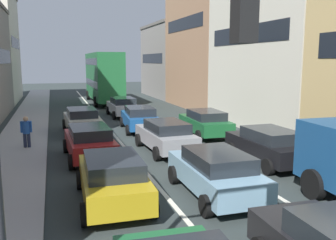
{
  "coord_description": "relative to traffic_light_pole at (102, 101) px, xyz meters",
  "views": [
    {
      "loc": [
        -5.01,
        -3.73,
        4.3
      ],
      "look_at": [
        0.0,
        12.0,
        1.6
      ],
      "focal_mm": 38.8,
      "sensor_mm": 36.0,
      "label": 1
    }
  ],
  "objects": [
    {
      "name": "sedan_right_lane_behind_truck",
      "position": [
        8.01,
        8.52,
        -3.02
      ],
      "size": [
        2.09,
        4.31,
        1.49
      ],
      "rotation": [
        0.0,
        0.0,
        1.58
      ],
      "color": "black",
      "rests_on": "ground"
    },
    {
      "name": "sedan_centre_lane_second",
      "position": [
        4.28,
        5.76,
        -3.02
      ],
      "size": [
        2.09,
        4.32,
        1.49
      ],
      "rotation": [
        0.0,
        0.0,
        1.56
      ],
      "color": "#759EB7",
      "rests_on": "ground"
    },
    {
      "name": "coupe_centre_lane_fourth",
      "position": [
        4.51,
        17.34,
        -3.02
      ],
      "size": [
        2.29,
        4.41,
        1.49
      ],
      "rotation": [
        0.0,
        0.0,
        1.5
      ],
      "color": "#194C8C",
      "rests_on": "ground"
    },
    {
      "name": "sedan_left_lane_fourth",
      "position": [
        1.03,
        17.71,
        -3.02
      ],
      "size": [
        2.21,
        4.37,
        1.49
      ],
      "rotation": [
        0.0,
        0.0,
        1.61
      ],
      "color": "beige",
      "rests_on": "ground"
    },
    {
      "name": "lane_stripe_right",
      "position": [
        6.15,
        19.31,
        -3.81
      ],
      "size": [
        0.16,
        60.0,
        0.01
      ],
      "primitive_type": "cube",
      "color": "silver",
      "rests_on": "ground"
    },
    {
      "name": "wagon_right_lane_far",
      "position": [
        7.74,
        14.56,
        -3.02
      ],
      "size": [
        2.16,
        4.35,
        1.49
      ],
      "rotation": [
        0.0,
        0.0,
        1.54
      ],
      "color": "#19592D",
      "rests_on": "ground"
    },
    {
      "name": "building_row_right",
      "position": [
        14.35,
        21.42,
        1.76
      ],
      "size": [
        7.2,
        43.9,
        14.01
      ],
      "rotation": [
        0.0,
        0.0,
        -1.57
      ],
      "color": "gray",
      "rests_on": "ground"
    },
    {
      "name": "traffic_light_pole",
      "position": [
        0.0,
        0.0,
        0.0
      ],
      "size": [
        3.58,
        0.38,
        5.5
      ],
      "color": "#2D2D33",
      "rests_on": "ground"
    },
    {
      "name": "sedan_centre_lane_fifth",
      "position": [
        4.59,
        23.39,
        -3.02
      ],
      "size": [
        2.12,
        4.33,
        1.49
      ],
      "rotation": [
        0.0,
        0.0,
        1.59
      ],
      "color": "silver",
      "rests_on": "ground"
    },
    {
      "name": "pedestrian_near_kerb",
      "position": [
        -1.87,
        14.07,
        -2.87
      ],
      "size": [
        0.54,
        0.34,
        1.66
      ],
      "rotation": [
        0.0,
        0.0,
        4.61
      ],
      "color": "#262D47",
      "rests_on": "ground"
    },
    {
      "name": "lane_stripe_left",
      "position": [
        2.75,
        19.31,
        -3.81
      ],
      "size": [
        0.16,
        60.0,
        0.01
      ],
      "primitive_type": "cube",
      "color": "silver",
      "rests_on": "ground"
    },
    {
      "name": "hatchback_centre_lane_third",
      "position": [
        4.47,
        11.73,
        -3.02
      ],
      "size": [
        2.22,
        4.38,
        1.49
      ],
      "rotation": [
        0.0,
        0.0,
        1.62
      ],
      "color": "gray",
      "rests_on": "ground"
    },
    {
      "name": "sidewalk_left",
      "position": [
        -2.25,
        19.31,
        -3.75
      ],
      "size": [
        2.6,
        64.0,
        0.14
      ],
      "primitive_type": "cube",
      "color": "#9F9F9F",
      "rests_on": "ground"
    },
    {
      "name": "sedan_left_lane_third",
      "position": [
        0.88,
        11.49,
        -3.02
      ],
      "size": [
        2.19,
        4.36,
        1.49
      ],
      "rotation": [
        0.0,
        0.0,
        1.61
      ],
      "color": "#A51E1E",
      "rests_on": "ground"
    },
    {
      "name": "wagon_left_lane_second",
      "position": [
        1.04,
        6.17,
        -3.02
      ],
      "size": [
        2.17,
        4.35,
        1.49
      ],
      "rotation": [
        0.0,
        0.0,
        1.54
      ],
      "color": "#B29319",
      "rests_on": "ground"
    },
    {
      "name": "bus_mid_queue_primary",
      "position": [
        4.46,
        33.0,
        -0.99
      ],
      "size": [
        2.86,
        10.52,
        5.06
      ],
      "rotation": [
        0.0,
        0.0,
        1.58
      ],
      "color": "#1E6033",
      "rests_on": "ground"
    }
  ]
}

